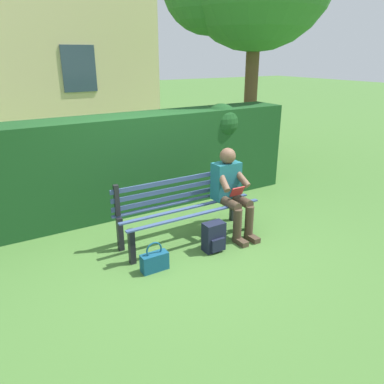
# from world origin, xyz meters

# --- Properties ---
(ground) EXTENTS (60.00, 60.00, 0.00)m
(ground) POSITION_xyz_m (0.00, 0.00, 0.00)
(ground) COLOR #477533
(park_bench) EXTENTS (1.95, 0.54, 0.88)m
(park_bench) POSITION_xyz_m (0.00, -0.09, 0.46)
(park_bench) COLOR black
(park_bench) RESTS_ON ground
(person_seated) EXTENTS (0.44, 0.73, 1.20)m
(person_seated) POSITION_xyz_m (-0.63, 0.10, 0.64)
(person_seated) COLOR #1E6672
(person_seated) RESTS_ON ground
(hedge_backdrop) EXTENTS (5.86, 0.75, 1.59)m
(hedge_backdrop) POSITION_xyz_m (0.28, -1.43, 0.79)
(hedge_backdrop) COLOR #19471E
(hedge_backdrop) RESTS_ON ground
(backpack) EXTENTS (0.27, 0.24, 0.38)m
(backpack) POSITION_xyz_m (-0.13, 0.43, 0.19)
(backpack) COLOR #191E33
(backpack) RESTS_ON ground
(handbag) EXTENTS (0.32, 0.13, 0.37)m
(handbag) POSITION_xyz_m (0.73, 0.47, 0.12)
(handbag) COLOR navy
(handbag) RESTS_ON ground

